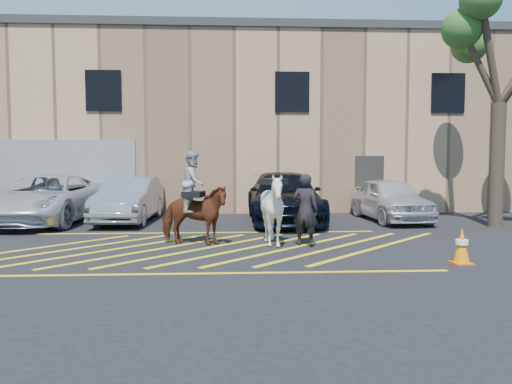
{
  "coord_description": "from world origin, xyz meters",
  "views": [
    {
      "loc": [
        0.64,
        -11.9,
        2.15
      ],
      "look_at": [
        1.28,
        0.2,
        1.3
      ],
      "focal_mm": 35.0,
      "sensor_mm": 36.0,
      "label": 1
    }
  ],
  "objects_px": {
    "car_white_pickup": "(47,199)",
    "mounted_bay": "(194,207)",
    "car_blue_suv": "(284,197)",
    "tree": "(501,40)",
    "traffic_cone": "(462,246)",
    "handler": "(305,210)",
    "car_silver_sedan": "(129,200)",
    "car_white_suv": "(390,199)",
    "saddled_white": "(273,209)"
  },
  "relations": [
    {
      "from": "car_white_pickup",
      "to": "mounted_bay",
      "type": "height_order",
      "value": "mounted_bay"
    },
    {
      "from": "car_blue_suv",
      "to": "tree",
      "type": "distance_m",
      "value": 8.2
    },
    {
      "from": "mounted_bay",
      "to": "traffic_cone",
      "type": "xyz_separation_m",
      "value": [
        5.55,
        -2.46,
        -0.56
      ]
    },
    {
      "from": "car_blue_suv",
      "to": "handler",
      "type": "bearing_deg",
      "value": -89.56
    },
    {
      "from": "car_silver_sedan",
      "to": "traffic_cone",
      "type": "relative_size",
      "value": 6.12
    },
    {
      "from": "car_white_suv",
      "to": "tree",
      "type": "xyz_separation_m",
      "value": [
        2.76,
        -1.65,
        4.96
      ]
    },
    {
      "from": "mounted_bay",
      "to": "handler",
      "type": "bearing_deg",
      "value": -6.38
    },
    {
      "from": "car_white_pickup",
      "to": "tree",
      "type": "relative_size",
      "value": 0.78
    },
    {
      "from": "car_white_pickup",
      "to": "tree",
      "type": "bearing_deg",
      "value": -3.35
    },
    {
      "from": "saddled_white",
      "to": "tree",
      "type": "bearing_deg",
      "value": 22.2
    },
    {
      "from": "traffic_cone",
      "to": "handler",
      "type": "bearing_deg",
      "value": 142.87
    },
    {
      "from": "car_white_pickup",
      "to": "car_silver_sedan",
      "type": "xyz_separation_m",
      "value": [
        2.62,
        0.13,
        -0.05
      ]
    },
    {
      "from": "car_white_pickup",
      "to": "saddled_white",
      "type": "bearing_deg",
      "value": -29.73
    },
    {
      "from": "car_silver_sedan",
      "to": "traffic_cone",
      "type": "bearing_deg",
      "value": -38.66
    },
    {
      "from": "car_white_suv",
      "to": "handler",
      "type": "xyz_separation_m",
      "value": [
        -3.62,
        -4.7,
        0.15
      ]
    },
    {
      "from": "tree",
      "to": "car_silver_sedan",
      "type": "bearing_deg",
      "value": 171.3
    },
    {
      "from": "handler",
      "to": "car_silver_sedan",
      "type": "bearing_deg",
      "value": -17.41
    },
    {
      "from": "car_white_pickup",
      "to": "mounted_bay",
      "type": "relative_size",
      "value": 2.47
    },
    {
      "from": "car_white_pickup",
      "to": "traffic_cone",
      "type": "xyz_separation_m",
      "value": [
        10.62,
        -6.83,
        -0.42
      ]
    },
    {
      "from": "car_white_suv",
      "to": "traffic_cone",
      "type": "distance_m",
      "value": 6.91
    },
    {
      "from": "mounted_bay",
      "to": "tree",
      "type": "xyz_separation_m",
      "value": [
        9.07,
        2.74,
        4.76
      ]
    },
    {
      "from": "car_blue_suv",
      "to": "car_white_suv",
      "type": "relative_size",
      "value": 1.31
    },
    {
      "from": "car_white_pickup",
      "to": "tree",
      "type": "distance_m",
      "value": 15.06
    },
    {
      "from": "car_silver_sedan",
      "to": "car_white_suv",
      "type": "distance_m",
      "value": 8.77
    },
    {
      "from": "handler",
      "to": "saddled_white",
      "type": "height_order",
      "value": "handler"
    },
    {
      "from": "car_white_pickup",
      "to": "mounted_bay",
      "type": "bearing_deg",
      "value": -37.54
    },
    {
      "from": "car_white_pickup",
      "to": "traffic_cone",
      "type": "height_order",
      "value": "car_white_pickup"
    },
    {
      "from": "car_blue_suv",
      "to": "handler",
      "type": "distance_m",
      "value": 4.6
    },
    {
      "from": "car_silver_sedan",
      "to": "car_blue_suv",
      "type": "xyz_separation_m",
      "value": [
        5.13,
        -0.21,
        0.08
      ]
    },
    {
      "from": "car_blue_suv",
      "to": "saddled_white",
      "type": "xyz_separation_m",
      "value": [
        -0.74,
        -4.47,
        0.07
      ]
    },
    {
      "from": "handler",
      "to": "mounted_bay",
      "type": "height_order",
      "value": "mounted_bay"
    },
    {
      "from": "car_silver_sedan",
      "to": "tree",
      "type": "xyz_separation_m",
      "value": [
        11.53,
        -1.76,
        4.96
      ]
    },
    {
      "from": "car_silver_sedan",
      "to": "tree",
      "type": "distance_m",
      "value": 12.67
    },
    {
      "from": "car_white_suv",
      "to": "tree",
      "type": "distance_m",
      "value": 5.91
    },
    {
      "from": "handler",
      "to": "traffic_cone",
      "type": "distance_m",
      "value": 3.61
    },
    {
      "from": "car_blue_suv",
      "to": "traffic_cone",
      "type": "distance_m",
      "value": 7.36
    },
    {
      "from": "car_blue_suv",
      "to": "traffic_cone",
      "type": "relative_size",
      "value": 7.68
    },
    {
      "from": "car_blue_suv",
      "to": "handler",
      "type": "xyz_separation_m",
      "value": [
        0.02,
        -4.6,
        0.06
      ]
    },
    {
      "from": "car_silver_sedan",
      "to": "mounted_bay",
      "type": "bearing_deg",
      "value": -59.04
    },
    {
      "from": "car_blue_suv",
      "to": "traffic_cone",
      "type": "height_order",
      "value": "car_blue_suv"
    },
    {
      "from": "mounted_bay",
      "to": "traffic_cone",
      "type": "bearing_deg",
      "value": -23.92
    },
    {
      "from": "traffic_cone",
      "to": "saddled_white",
      "type": "bearing_deg",
      "value": 147.63
    },
    {
      "from": "traffic_cone",
      "to": "tree",
      "type": "xyz_separation_m",
      "value": [
        3.52,
        5.2,
        5.33
      ]
    },
    {
      "from": "mounted_bay",
      "to": "tree",
      "type": "relative_size",
      "value": 0.31
    },
    {
      "from": "tree",
      "to": "mounted_bay",
      "type": "bearing_deg",
      "value": -163.19
    },
    {
      "from": "car_silver_sedan",
      "to": "traffic_cone",
      "type": "distance_m",
      "value": 10.62
    },
    {
      "from": "car_silver_sedan",
      "to": "tree",
      "type": "bearing_deg",
      "value": -6.32
    },
    {
      "from": "handler",
      "to": "mounted_bay",
      "type": "distance_m",
      "value": 2.71
    },
    {
      "from": "traffic_cone",
      "to": "tree",
      "type": "bearing_deg",
      "value": 55.89
    },
    {
      "from": "mounted_bay",
      "to": "car_white_pickup",
      "type": "bearing_deg",
      "value": 139.24
    }
  ]
}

